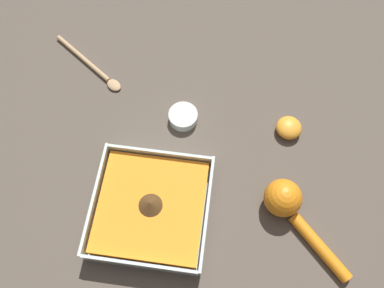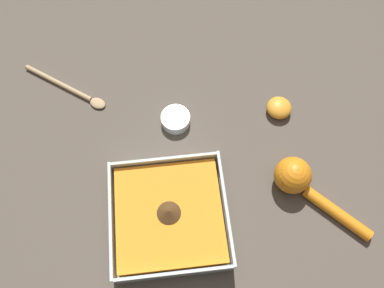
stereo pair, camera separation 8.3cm
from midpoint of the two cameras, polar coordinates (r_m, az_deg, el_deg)
ground_plane at (r=0.81m, az=-4.49°, el=-11.33°), size 4.00×4.00×0.00m
square_dish at (r=0.79m, az=-6.55°, el=-11.24°), size 0.24×0.24×0.06m
spice_bowl at (r=0.88m, az=-5.26°, el=3.43°), size 0.07×0.07×0.03m
lemon_squeezer at (r=0.81m, az=13.33°, el=-5.94°), size 0.19×0.19×0.08m
lemon_half at (r=0.90m, az=10.56°, el=5.16°), size 0.06×0.06×0.03m
wooden_spoon at (r=0.99m, az=-20.58°, el=7.66°), size 0.15×0.20×0.01m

